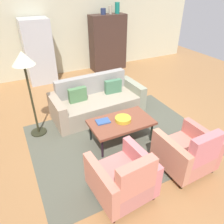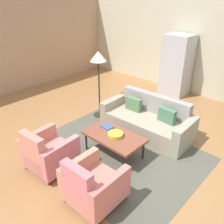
{
  "view_description": "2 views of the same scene",
  "coord_description": "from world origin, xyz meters",
  "px_view_note": "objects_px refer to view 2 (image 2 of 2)",
  "views": [
    {
      "loc": [
        -1.85,
        -3.4,
        2.76
      ],
      "look_at": [
        -0.27,
        -0.28,
        0.6
      ],
      "focal_mm": 34.59,
      "sensor_mm": 36.0,
      "label": 1
    },
    {
      "loc": [
        2.53,
        -3.4,
        3.06
      ],
      "look_at": [
        -0.45,
        -0.21,
        0.78
      ],
      "focal_mm": 38.44,
      "sensor_mm": 36.0,
      "label": 2
    }
  ],
  "objects_px": {
    "armchair_left": "(47,154)",
    "floor_lamp": "(98,63)",
    "couch": "(148,121)",
    "coffee_table": "(114,137)",
    "book_stack": "(107,126)",
    "armchair_right": "(92,186)",
    "fruit_bowl": "(115,135)",
    "refrigerator": "(177,65)"
  },
  "relations": [
    {
      "from": "armchair_left",
      "to": "floor_lamp",
      "type": "height_order",
      "value": "floor_lamp"
    },
    {
      "from": "couch",
      "to": "coffee_table",
      "type": "relative_size",
      "value": 1.78
    },
    {
      "from": "armchair_left",
      "to": "book_stack",
      "type": "xyz_separation_m",
      "value": [
        0.27,
        1.3,
        0.12
      ]
    },
    {
      "from": "armchair_right",
      "to": "fruit_bowl",
      "type": "xyz_separation_m",
      "value": [
        -0.56,
        1.17,
        0.15
      ]
    },
    {
      "from": "book_stack",
      "to": "armchair_right",
      "type": "bearing_deg",
      "value": -54.61
    },
    {
      "from": "armchair_right",
      "to": "book_stack",
      "type": "relative_size",
      "value": 3.23
    },
    {
      "from": "couch",
      "to": "fruit_bowl",
      "type": "relative_size",
      "value": 6.92
    },
    {
      "from": "armchair_right",
      "to": "floor_lamp",
      "type": "height_order",
      "value": "floor_lamp"
    },
    {
      "from": "armchair_right",
      "to": "book_stack",
      "type": "height_order",
      "value": "armchair_right"
    },
    {
      "from": "armchair_right",
      "to": "refrigerator",
      "type": "relative_size",
      "value": 0.48
    },
    {
      "from": "coffee_table",
      "to": "floor_lamp",
      "type": "distance_m",
      "value": 2.01
    },
    {
      "from": "armchair_left",
      "to": "refrigerator",
      "type": "height_order",
      "value": "refrigerator"
    },
    {
      "from": "refrigerator",
      "to": "coffee_table",
      "type": "bearing_deg",
      "value": -78.27
    },
    {
      "from": "fruit_bowl",
      "to": "armchair_left",
      "type": "bearing_deg",
      "value": -118.46
    },
    {
      "from": "refrigerator",
      "to": "armchair_left",
      "type": "bearing_deg",
      "value": -87.95
    },
    {
      "from": "armchair_left",
      "to": "book_stack",
      "type": "height_order",
      "value": "armchair_left"
    },
    {
      "from": "couch",
      "to": "coffee_table",
      "type": "xyz_separation_m",
      "value": [
        0.0,
        -1.19,
        0.13
      ]
    },
    {
      "from": "couch",
      "to": "armchair_right",
      "type": "xyz_separation_m",
      "value": [
        0.6,
        -2.35,
        0.06
      ]
    },
    {
      "from": "fruit_bowl",
      "to": "refrigerator",
      "type": "relative_size",
      "value": 0.17
    },
    {
      "from": "coffee_table",
      "to": "armchair_right",
      "type": "xyz_separation_m",
      "value": [
        0.6,
        -1.17,
        -0.07
      ]
    },
    {
      "from": "fruit_bowl",
      "to": "refrigerator",
      "type": "bearing_deg",
      "value": 102.28
    },
    {
      "from": "couch",
      "to": "coffee_table",
      "type": "distance_m",
      "value": 1.19
    },
    {
      "from": "couch",
      "to": "armchair_left",
      "type": "xyz_separation_m",
      "value": [
        -0.59,
        -2.35,
        0.06
      ]
    },
    {
      "from": "armchair_left",
      "to": "fruit_bowl",
      "type": "bearing_deg",
      "value": 57.11
    },
    {
      "from": "floor_lamp",
      "to": "book_stack",
      "type": "bearing_deg",
      "value": -37.78
    },
    {
      "from": "floor_lamp",
      "to": "armchair_left",
      "type": "bearing_deg",
      "value": -68.96
    },
    {
      "from": "armchair_left",
      "to": "book_stack",
      "type": "relative_size",
      "value": 3.23
    },
    {
      "from": "couch",
      "to": "armchair_left",
      "type": "height_order",
      "value": "armchair_left"
    },
    {
      "from": "couch",
      "to": "floor_lamp",
      "type": "xyz_separation_m",
      "value": [
        -1.42,
        -0.2,
        1.16
      ]
    },
    {
      "from": "coffee_table",
      "to": "armchair_right",
      "type": "relative_size",
      "value": 1.36
    },
    {
      "from": "couch",
      "to": "refrigerator",
      "type": "height_order",
      "value": "refrigerator"
    },
    {
      "from": "coffee_table",
      "to": "book_stack",
      "type": "distance_m",
      "value": 0.35
    },
    {
      "from": "floor_lamp",
      "to": "coffee_table",
      "type": "bearing_deg",
      "value": -34.75
    },
    {
      "from": "armchair_left",
      "to": "floor_lamp",
      "type": "bearing_deg",
      "value": 106.61
    },
    {
      "from": "fruit_bowl",
      "to": "book_stack",
      "type": "xyz_separation_m",
      "value": [
        -0.36,
        0.13,
        -0.02
      ]
    },
    {
      "from": "coffee_table",
      "to": "armchair_left",
      "type": "bearing_deg",
      "value": -117.03
    },
    {
      "from": "refrigerator",
      "to": "armchair_right",
      "type": "bearing_deg",
      "value": -74.29
    },
    {
      "from": "book_stack",
      "to": "armchair_left",
      "type": "bearing_deg",
      "value": -101.88
    },
    {
      "from": "armchair_left",
      "to": "couch",
      "type": "bearing_deg",
      "value": 71.45
    },
    {
      "from": "couch",
      "to": "armchair_left",
      "type": "relative_size",
      "value": 2.42
    },
    {
      "from": "coffee_table",
      "to": "armchair_left",
      "type": "xyz_separation_m",
      "value": [
        -0.59,
        -1.17,
        -0.07
      ]
    },
    {
      "from": "refrigerator",
      "to": "floor_lamp",
      "type": "distance_m",
      "value": 2.85
    }
  ]
}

